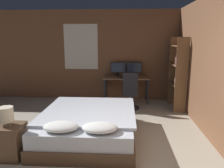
{
  "coord_description": "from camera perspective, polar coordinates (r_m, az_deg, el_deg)",
  "views": [
    {
      "loc": [
        0.47,
        -2.69,
        1.86
      ],
      "look_at": [
        0.15,
        2.61,
        0.75
      ],
      "focal_mm": 35.0,
      "sensor_mm": 36.0,
      "label": 1
    }
  ],
  "objects": [
    {
      "name": "computer_mouse",
      "position": [
        6.24,
        6.34,
        1.64
      ],
      "size": [
        0.07,
        0.05,
        0.04
      ],
      "color": "black",
      "rests_on": "desk"
    },
    {
      "name": "desk",
      "position": [
        6.44,
        3.72,
        0.89
      ],
      "size": [
        1.34,
        0.57,
        0.75
      ],
      "color": "#846042",
      "rests_on": "ground_plane"
    },
    {
      "name": "monitor_left",
      "position": [
        6.57,
        1.68,
        4.14
      ],
      "size": [
        0.45,
        0.16,
        0.41
      ],
      "color": "black",
      "rests_on": "desk"
    },
    {
      "name": "keyboard",
      "position": [
        6.24,
        3.74,
        1.59
      ],
      "size": [
        0.39,
        0.13,
        0.02
      ],
      "color": "black",
      "rests_on": "desk"
    },
    {
      "name": "monitor_right",
      "position": [
        6.57,
        5.84,
        4.08
      ],
      "size": [
        0.45,
        0.16,
        0.41
      ],
      "color": "black",
      "rests_on": "desk"
    },
    {
      "name": "wall_back",
      "position": [
        6.71,
        -0.66,
        7.48
      ],
      "size": [
        12.0,
        0.08,
        2.7
      ],
      "color": "brown",
      "rests_on": "ground_plane"
    },
    {
      "name": "bookshelf",
      "position": [
        5.97,
        17.03,
        3.52
      ],
      "size": [
        0.3,
        0.86,
        1.9
      ],
      "color": "brown",
      "rests_on": "ground_plane"
    },
    {
      "name": "nightstand",
      "position": [
        3.91,
        -25.35,
        -13.39
      ],
      "size": [
        0.46,
        0.42,
        0.54
      ],
      "color": "brown",
      "rests_on": "ground_plane"
    },
    {
      "name": "wall_side_right",
      "position": [
        4.52,
        24.28,
        4.28
      ],
      "size": [
        0.06,
        12.0,
        2.7
      ],
      "color": "brown",
      "rests_on": "ground_plane"
    },
    {
      "name": "bedside_lamp",
      "position": [
        3.75,
        -25.96,
        -7.18
      ],
      "size": [
        0.22,
        0.22,
        0.29
      ],
      "color": "gray",
      "rests_on": "nightstand"
    },
    {
      "name": "bed",
      "position": [
        4.24,
        -6.09,
        -10.44
      ],
      "size": [
        1.73,
        2.07,
        0.59
      ],
      "color": "brown",
      "rests_on": "ground_plane"
    },
    {
      "name": "office_chair",
      "position": [
        5.81,
        4.7,
        -3.01
      ],
      "size": [
        0.52,
        0.52,
        0.99
      ],
      "color": "black",
      "rests_on": "ground_plane"
    }
  ]
}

